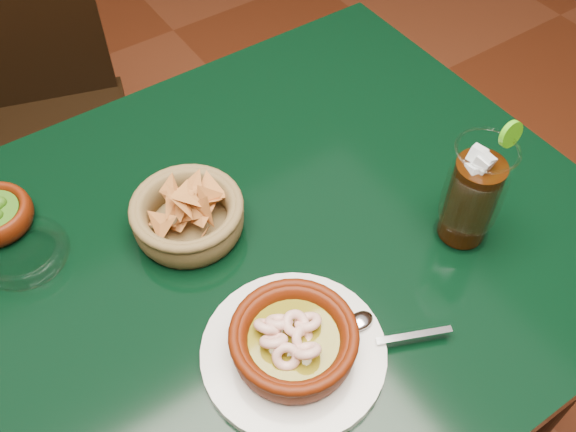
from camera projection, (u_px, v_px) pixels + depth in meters
dining_table at (202, 317)px, 0.94m from camera, size 1.20×0.80×0.75m
dining_chair at (24, 124)px, 1.39m from camera, size 0.55×0.55×0.95m
shrimp_plate at (294, 344)px, 0.77m from camera, size 0.30×0.23×0.07m
chip_basket at (188, 216)px, 0.90m from camera, size 0.19×0.19×0.10m
cola_drink at (473, 194)px, 0.85m from camera, size 0.17×0.17×0.19m
glass_ashtray at (24, 253)px, 0.88m from camera, size 0.13×0.13×0.03m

